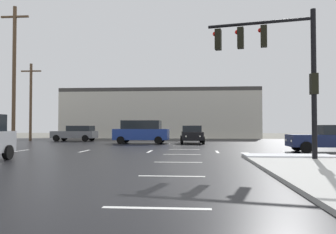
% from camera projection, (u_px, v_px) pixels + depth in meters
% --- Properties ---
extents(ground_plane, '(120.00, 120.00, 0.00)m').
position_uv_depth(ground_plane, '(183.00, 152.00, 20.11)').
color(ground_plane, slate).
extents(road_asphalt, '(44.00, 44.00, 0.02)m').
position_uv_depth(road_asphalt, '(183.00, 152.00, 20.11)').
color(road_asphalt, black).
rests_on(road_asphalt, ground_plane).
extents(snow_strip_curbside, '(4.00, 1.60, 0.06)m').
position_uv_depth(snow_strip_curbside, '(288.00, 155.00, 15.73)').
color(snow_strip_curbside, white).
rests_on(snow_strip_curbside, sidewalk_corner).
extents(lane_markings, '(36.15, 36.15, 0.01)m').
position_uv_depth(lane_markings, '(204.00, 154.00, 18.64)').
color(lane_markings, silver).
rests_on(lane_markings, road_asphalt).
extents(traffic_signal_mast, '(4.61, 1.27, 6.44)m').
position_uv_depth(traffic_signal_mast, '(278.00, 58.00, 15.01)').
color(traffic_signal_mast, black).
rests_on(traffic_signal_mast, sidewalk_corner).
extents(strip_building_background, '(26.33, 8.00, 6.59)m').
position_uv_depth(strip_building_background, '(161.00, 114.00, 47.53)').
color(strip_building_background, beige).
rests_on(strip_building_background, ground_plane).
extents(suv_blue, '(4.88, 2.27, 2.03)m').
position_uv_depth(suv_blue, '(141.00, 131.00, 30.01)').
color(suv_blue, navy).
rests_on(suv_blue, road_asphalt).
extents(sedan_navy, '(4.55, 2.05, 1.58)m').
position_uv_depth(sedan_navy, '(332.00, 138.00, 19.59)').
color(sedan_navy, '#141E47').
rests_on(sedan_navy, road_asphalt).
extents(sedan_grey, '(4.62, 2.23, 1.58)m').
position_uv_depth(sedan_grey, '(76.00, 133.00, 34.99)').
color(sedan_grey, slate).
rests_on(sedan_grey, road_asphalt).
extents(sedan_black, '(2.21, 4.61, 1.58)m').
position_uv_depth(sedan_black, '(192.00, 134.00, 30.35)').
color(sedan_black, black).
rests_on(sedan_black, road_asphalt).
extents(utility_pole_far, '(2.20, 0.28, 10.79)m').
position_uv_depth(utility_pole_far, '(14.00, 73.00, 26.08)').
color(utility_pole_far, brown).
rests_on(utility_pole_far, ground_plane).
extents(utility_pole_distant, '(2.20, 0.28, 8.27)m').
position_uv_depth(utility_pole_distant, '(31.00, 100.00, 36.32)').
color(utility_pole_distant, brown).
rests_on(utility_pole_distant, ground_plane).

